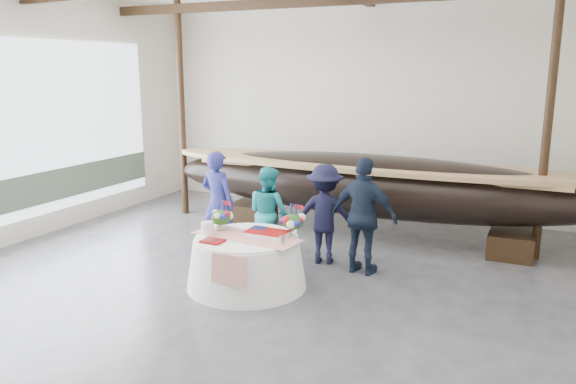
% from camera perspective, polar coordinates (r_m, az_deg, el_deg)
% --- Properties ---
extents(floor, '(10.00, 12.00, 0.01)m').
position_cam_1_polar(floor, '(7.41, -6.23, -12.26)').
color(floor, '#3D3D42').
rests_on(floor, ground).
extents(wall_back, '(10.00, 0.02, 4.50)m').
position_cam_1_polar(wall_back, '(12.27, 8.36, 8.45)').
color(wall_back, silver).
rests_on(wall_back, ground).
extents(open_bay, '(0.03, 7.00, 3.20)m').
position_cam_1_polar(open_bay, '(10.91, -26.42, 4.54)').
color(open_bay, silver).
rests_on(open_bay, ground).
extents(longboat_display, '(8.29, 1.66, 1.55)m').
position_cam_1_polar(longboat_display, '(10.40, 8.39, 0.72)').
color(longboat_display, black).
rests_on(longboat_display, ground).
extents(banquet_table, '(1.73, 1.73, 0.74)m').
position_cam_1_polar(banquet_table, '(8.15, -4.22, -7.05)').
color(banquet_table, white).
rests_on(banquet_table, ground).
extents(tabletop_items, '(1.65, 1.04, 0.40)m').
position_cam_1_polar(tabletop_items, '(8.14, -3.70, -3.22)').
color(tabletop_items, red).
rests_on(tabletop_items, banquet_table).
extents(guest_woman_blue, '(0.69, 0.50, 1.75)m').
position_cam_1_polar(guest_woman_blue, '(9.57, -7.14, -0.99)').
color(guest_woman_blue, navy).
rests_on(guest_woman_blue, ground).
extents(guest_woman_teal, '(0.91, 0.82, 1.54)m').
position_cam_1_polar(guest_woman_teal, '(9.24, -2.00, -2.08)').
color(guest_woman_teal, teal).
rests_on(guest_woman_teal, ground).
extents(guest_man_left, '(1.15, 0.83, 1.61)m').
position_cam_1_polar(guest_man_left, '(9.00, 3.75, -2.26)').
color(guest_man_left, black).
rests_on(guest_man_left, ground).
extents(guest_man_right, '(1.10, 0.56, 1.80)m').
position_cam_1_polar(guest_man_right, '(8.56, 7.73, -2.47)').
color(guest_man_right, '#141F31').
rests_on(guest_man_right, ground).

